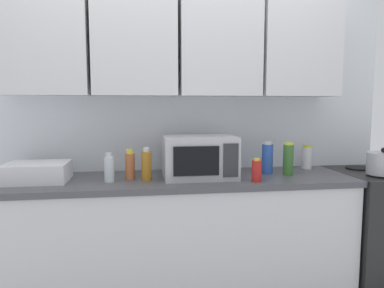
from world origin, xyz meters
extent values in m
cube|color=white|center=(0.00, 0.03, 1.30)|extent=(3.21, 0.06, 2.60)
cube|color=silver|center=(-0.87, -0.15, 1.83)|extent=(0.55, 0.33, 0.75)
cube|color=silver|center=(-0.29, -0.15, 1.83)|extent=(0.55, 0.33, 0.75)
cube|color=silver|center=(0.29, -0.15, 1.83)|extent=(0.55, 0.33, 0.75)
cube|color=silver|center=(0.87, -0.15, 1.83)|extent=(0.55, 0.33, 0.75)
cube|color=silver|center=(0.00, -0.30, 0.43)|extent=(2.31, 0.60, 0.86)
cube|color=#4C4C51|center=(0.00, -0.30, 0.88)|extent=(2.34, 0.63, 0.04)
cylinder|color=black|center=(1.39, -0.46, 0.91)|extent=(0.18, 0.18, 0.01)
cylinder|color=black|center=(1.39, -0.18, 0.91)|extent=(0.18, 0.18, 0.01)
cylinder|color=#B2B2B7|center=(1.39, -0.46, 0.99)|extent=(0.21, 0.21, 0.15)
sphere|color=black|center=(1.39, -0.46, 1.08)|extent=(0.04, 0.04, 0.04)
cube|color=#B7B7BC|center=(0.13, -0.31, 1.04)|extent=(0.48, 0.36, 0.28)
cube|color=black|center=(0.08, -0.50, 1.04)|extent=(0.29, 0.01, 0.18)
cube|color=#2D2D33|center=(0.30, -0.50, 1.04)|extent=(0.10, 0.01, 0.21)
cube|color=silver|center=(-0.92, -0.30, 0.96)|extent=(0.38, 0.30, 0.12)
cylinder|color=#AD701E|center=(-0.23, -0.37, 0.99)|extent=(0.06, 0.06, 0.19)
cylinder|color=silver|center=(-0.23, -0.37, 1.10)|extent=(0.04, 0.04, 0.03)
cylinder|color=#2D56B7|center=(0.63, -0.25, 1.00)|extent=(0.08, 0.08, 0.21)
cylinder|color=silver|center=(0.63, -0.25, 1.12)|extent=(0.06, 0.06, 0.02)
cylinder|color=silver|center=(-0.46, -0.38, 0.98)|extent=(0.06, 0.06, 0.16)
cylinder|color=silver|center=(-0.46, -0.38, 1.07)|extent=(0.04, 0.04, 0.03)
cylinder|color=white|center=(1.00, -0.10, 0.98)|extent=(0.08, 0.08, 0.16)
cylinder|color=yellow|center=(1.00, -0.10, 1.07)|extent=(0.06, 0.06, 0.02)
cylinder|color=red|center=(0.47, -0.50, 0.97)|extent=(0.06, 0.06, 0.13)
cylinder|color=yellow|center=(0.47, -0.50, 1.04)|extent=(0.04, 0.04, 0.02)
cylinder|color=#BC6638|center=(-0.33, -0.31, 0.98)|extent=(0.06, 0.06, 0.17)
cylinder|color=yellow|center=(-0.33, -0.31, 1.08)|extent=(0.04, 0.04, 0.03)
cylinder|color=#386B2D|center=(0.76, -0.33, 1.01)|extent=(0.07, 0.07, 0.21)
cylinder|color=yellow|center=(0.76, -0.33, 1.12)|extent=(0.06, 0.06, 0.02)
camera|label=1|loc=(-0.26, -2.65, 1.38)|focal=33.19mm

